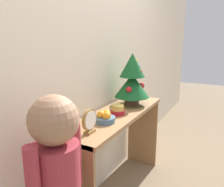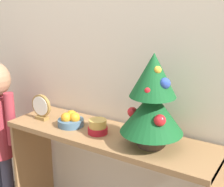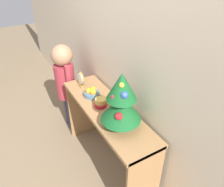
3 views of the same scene
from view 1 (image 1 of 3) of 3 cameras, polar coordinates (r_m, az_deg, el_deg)
name	(u,v)px [view 1 (image 1 of 3)]	position (r m, az deg, el deg)	size (l,w,h in m)	color
back_wall	(94,51)	(1.82, -4.82, 10.92)	(7.00, 0.05, 2.50)	beige
console_table	(117,132)	(1.85, 1.40, -10.08)	(1.21, 0.35, 0.76)	olive
mini_tree	(132,79)	(1.96, 5.30, 3.76)	(0.31, 0.31, 0.47)	#4C3828
fruit_bowl	(105,117)	(1.57, -1.90, -6.28)	(0.15, 0.15, 0.08)	#476B84
singing_bowl	(118,110)	(1.73, 1.53, -4.34)	(0.11, 0.11, 0.08)	#AD1923
desk_clock	(90,121)	(1.38, -5.86, -7.28)	(0.14, 0.04, 0.16)	olive
child_figure	(57,173)	(1.15, -14.12, -19.60)	(0.35, 0.24, 1.10)	#38384C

